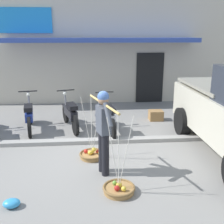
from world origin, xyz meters
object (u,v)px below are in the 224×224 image
at_px(fruit_basket_left_side, 92,154).
at_px(fruit_basket_right_side, 119,188).
at_px(wooden_crate, 156,115).
at_px(motorcycle_third_in_row, 70,114).
at_px(motorcycle_second_in_row, 29,116).
at_px(plastic_litter_bag, 12,203).
at_px(fruit_vendor, 103,127).
at_px(motorcycle_end_of_row, 108,117).

bearing_deg(fruit_basket_left_side, fruit_basket_right_side, -72.33).
bearing_deg(wooden_crate, motorcycle_third_in_row, -167.48).
height_order(fruit_basket_right_side, motorcycle_third_in_row, fruit_basket_right_side).
xyz_separation_m(fruit_basket_left_side, fruit_basket_right_side, (0.46, -1.44, -0.00)).
height_order(motorcycle_second_in_row, wooden_crate, motorcycle_second_in_row).
distance_m(plastic_litter_bag, wooden_crate, 5.54).
height_order(fruit_vendor, motorcycle_end_of_row, fruit_vendor).
distance_m(fruit_basket_left_side, motorcycle_second_in_row, 2.67).
distance_m(motorcycle_end_of_row, wooden_crate, 1.93).
bearing_deg(motorcycle_third_in_row, motorcycle_second_in_row, -176.44).
relative_size(motorcycle_end_of_row, wooden_crate, 4.12).
bearing_deg(fruit_vendor, plastic_litter_bag, -147.10).
bearing_deg(fruit_basket_left_side, motorcycle_second_in_row, 132.54).
height_order(fruit_vendor, motorcycle_second_in_row, fruit_vendor).
height_order(fruit_basket_left_side, fruit_basket_right_side, same).
distance_m(fruit_basket_left_side, plastic_litter_bag, 2.17).
height_order(motorcycle_second_in_row, motorcycle_third_in_row, same).
height_order(fruit_vendor, motorcycle_third_in_row, fruit_vendor).
xyz_separation_m(motorcycle_second_in_row, plastic_litter_bag, (0.46, -3.67, -0.38)).
relative_size(fruit_basket_left_side, wooden_crate, 3.30).
height_order(fruit_basket_left_side, plastic_litter_bag, fruit_basket_left_side).
relative_size(fruit_vendor, motorcycle_end_of_row, 0.94).
relative_size(fruit_basket_left_side, plastic_litter_bag, 5.18).
height_order(motorcycle_third_in_row, motorcycle_end_of_row, same).
bearing_deg(fruit_basket_right_side, motorcycle_third_in_row, 107.34).
distance_m(fruit_basket_right_side, motorcycle_third_in_row, 3.64).
xyz_separation_m(motorcycle_second_in_row, wooden_crate, (3.89, 0.68, -0.29)).
height_order(fruit_basket_right_side, motorcycle_end_of_row, fruit_basket_right_side).
bearing_deg(motorcycle_end_of_row, fruit_vendor, -95.79).
distance_m(fruit_basket_right_side, motorcycle_end_of_row, 3.10).
height_order(fruit_basket_left_side, motorcycle_end_of_row, fruit_basket_left_side).
relative_size(fruit_basket_left_side, motorcycle_third_in_row, 0.82).
relative_size(motorcycle_third_in_row, wooden_crate, 4.01).
bearing_deg(fruit_basket_left_side, motorcycle_third_in_row, 107.10).
xyz_separation_m(motorcycle_end_of_row, wooden_crate, (1.63, 0.99, -0.29)).
relative_size(fruit_vendor, fruit_basket_right_side, 1.17).
height_order(fruit_vendor, plastic_litter_bag, fruit_vendor).
bearing_deg(plastic_litter_bag, motorcycle_third_in_row, 79.36).
relative_size(fruit_vendor, fruit_basket_left_side, 1.17).
xyz_separation_m(fruit_vendor, fruit_basket_left_side, (-0.23, 0.72, -0.90)).
xyz_separation_m(fruit_basket_left_side, wooden_crate, (2.10, 2.62, 0.08)).
bearing_deg(motorcycle_third_in_row, fruit_basket_right_side, -72.66).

